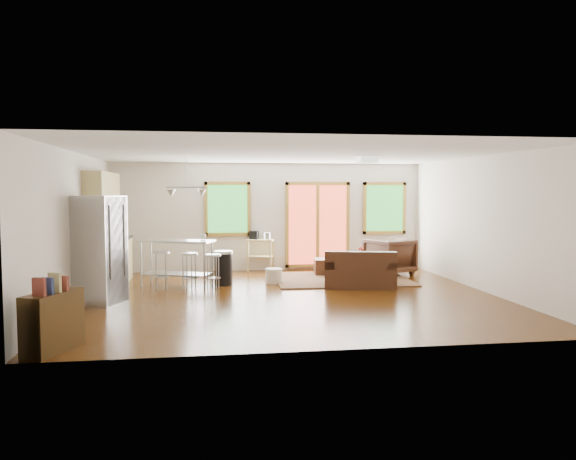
{
  "coord_description": "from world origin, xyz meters",
  "views": [
    {
      "loc": [
        -1.52,
        -10.03,
        1.93
      ],
      "look_at": [
        0.0,
        0.3,
        1.2
      ],
      "focal_mm": 35.0,
      "sensor_mm": 36.0,
      "label": 1
    }
  ],
  "objects": [
    {
      "name": "ceiling",
      "position": [
        0.0,
        0.0,
        2.61
      ],
      "size": [
        7.5,
        7.0,
        0.02
      ],
      "primitive_type": "cube",
      "color": "silver",
      "rests_on": "ground"
    },
    {
      "name": "kitchen_cart",
      "position": [
        -0.24,
        3.35,
        0.66
      ],
      "size": [
        0.73,
        0.58,
        0.97
      ],
      "rotation": [
        0.0,
        0.0,
        -0.31
      ],
      "color": "tan",
      "rests_on": "floor"
    },
    {
      "name": "bar_stool_c",
      "position": [
        -1.38,
        1.09,
        0.51
      ],
      "size": [
        0.4,
        0.4,
        0.68
      ],
      "rotation": [
        0.0,
        0.0,
        -0.29
      ],
      "color": "#B7BABC",
      "rests_on": "floor"
    },
    {
      "name": "left_wall",
      "position": [
        -3.76,
        0.0,
        1.3
      ],
      "size": [
        0.02,
        7.0,
        2.6
      ],
      "primitive_type": "cube",
      "color": "beige",
      "rests_on": "ground"
    },
    {
      "name": "back_wall",
      "position": [
        0.0,
        3.51,
        1.3
      ],
      "size": [
        7.5,
        0.02,
        2.6
      ],
      "primitive_type": "cube",
      "color": "beige",
      "rests_on": "ground"
    },
    {
      "name": "vase",
      "position": [
        1.9,
        2.02,
        0.51
      ],
      "size": [
        0.22,
        0.23,
        0.29
      ],
      "rotation": [
        0.0,
        0.0,
        -0.41
      ],
      "color": "silver",
      "rests_on": "coffee_table"
    },
    {
      "name": "refrigerator",
      "position": [
        -3.34,
        -0.13,
        0.92
      ],
      "size": [
        0.96,
        0.95,
        1.85
      ],
      "rotation": [
        0.0,
        0.0,
        -0.39
      ],
      "color": "#B7BABC",
      "rests_on": "floor"
    },
    {
      "name": "book",
      "position": [
        2.27,
        1.84,
        0.54
      ],
      "size": [
        0.2,
        0.11,
        0.28
      ],
      "primitive_type": "imported",
      "rotation": [
        0.0,
        0.0,
        -0.42
      ],
      "color": "maroon",
      "rests_on": "coffee_table"
    },
    {
      "name": "bookshelf",
      "position": [
        -3.35,
        -3.06,
        0.37
      ],
      "size": [
        0.62,
        0.87,
        0.95
      ],
      "rotation": [
        0.0,
        0.0,
        -0.42
      ],
      "color": "#32200B",
      "rests_on": "floor"
    },
    {
      "name": "window_left",
      "position": [
        -1.0,
        3.46,
        1.5
      ],
      "size": [
        1.1,
        0.05,
        1.3
      ],
      "color": "#1B531E",
      "rests_on": "back_wall"
    },
    {
      "name": "ceiling_flush",
      "position": [
        1.6,
        0.6,
        2.53
      ],
      "size": [
        0.35,
        0.35,
        0.12
      ],
      "primitive_type": "cube",
      "color": "white",
      "rests_on": "ceiling"
    },
    {
      "name": "bar_stool_a",
      "position": [
        -2.41,
        1.25,
        0.54
      ],
      "size": [
        0.39,
        0.39,
        0.73
      ],
      "rotation": [
        0.0,
        0.0,
        0.13
      ],
      "color": "#B7BABC",
      "rests_on": "floor"
    },
    {
      "name": "trash_can",
      "position": [
        -1.17,
        1.45,
        0.36
      ],
      "size": [
        0.49,
        0.49,
        0.7
      ],
      "rotation": [
        0.0,
        0.0,
        -0.34
      ],
      "color": "black",
      "rests_on": "floor"
    },
    {
      "name": "pouf",
      "position": [
        -0.12,
        1.52,
        0.15
      ],
      "size": [
        0.36,
        0.36,
        0.31
      ],
      "primitive_type": "cylinder",
      "rotation": [
        0.0,
        0.0,
        -0.03
      ],
      "color": "beige",
      "rests_on": "floor"
    },
    {
      "name": "floor",
      "position": [
        0.0,
        0.0,
        -0.01
      ],
      "size": [
        7.5,
        7.0,
        0.02
      ],
      "primitive_type": "cube",
      "color": "#321804",
      "rests_on": "ground"
    },
    {
      "name": "right_wall",
      "position": [
        3.76,
        0.0,
        1.3
      ],
      "size": [
        0.02,
        7.0,
        2.6
      ],
      "primitive_type": "cube",
      "color": "beige",
      "rests_on": "ground"
    },
    {
      "name": "cabinets",
      "position": [
        -3.49,
        1.7,
        0.93
      ],
      "size": [
        0.64,
        2.24,
        2.3
      ],
      "color": "tan",
      "rests_on": "floor"
    },
    {
      "name": "pendant_light",
      "position": [
        -1.9,
        1.5,
        1.9
      ],
      "size": [
        0.8,
        0.18,
        0.79
      ],
      "color": "gray",
      "rests_on": "ceiling"
    },
    {
      "name": "armchair",
      "position": [
        2.65,
        2.3,
        0.46
      ],
      "size": [
        1.18,
        1.15,
        0.93
      ],
      "primitive_type": "imported",
      "rotation": [
        0.0,
        0.0,
        3.58
      ],
      "color": "black",
      "rests_on": "floor"
    },
    {
      "name": "rug",
      "position": [
        1.38,
        1.76,
        0.01
      ],
      "size": [
        2.92,
        2.28,
        0.03
      ],
      "primitive_type": "cube",
      "rotation": [
        0.0,
        0.0,
        -0.03
      ],
      "color": "#455A34",
      "rests_on": "floor"
    },
    {
      "name": "window_right",
      "position": [
        2.9,
        3.46,
        1.5
      ],
      "size": [
        1.1,
        0.05,
        1.3
      ],
      "color": "#1B531E",
      "rests_on": "back_wall"
    },
    {
      "name": "island",
      "position": [
        -2.11,
        1.46,
        0.64
      ],
      "size": [
        1.59,
        1.06,
        0.94
      ],
      "rotation": [
        0.0,
        0.0,
        -0.35
      ],
      "color": "#B7BABC",
      "rests_on": "floor"
    },
    {
      "name": "french_doors",
      "position": [
        1.2,
        3.46,
        1.1
      ],
      "size": [
        1.6,
        0.05,
        2.1
      ],
      "color": "#AB3723",
      "rests_on": "back_wall"
    },
    {
      "name": "bar_stool_b",
      "position": [
        -1.85,
        1.09,
        0.53
      ],
      "size": [
        0.44,
        0.44,
        0.71
      ],
      "rotation": [
        0.0,
        0.0,
        -0.39
      ],
      "color": "#B7BABC",
      "rests_on": "floor"
    },
    {
      "name": "cup",
      "position": [
        -1.58,
        1.54,
        1.01
      ],
      "size": [
        0.16,
        0.14,
        0.13
      ],
      "primitive_type": "imported",
      "rotation": [
        0.0,
        0.0,
        0.41
      ],
      "color": "silver",
      "rests_on": "island"
    },
    {
      "name": "loveseat",
      "position": [
        1.53,
        0.79,
        0.3
      ],
      "size": [
        1.54,
        1.08,
        0.75
      ],
      "rotation": [
        0.0,
        0.0,
        -0.22
      ],
      "color": "black",
      "rests_on": "floor"
    },
    {
      "name": "front_wall",
      "position": [
        0.0,
        -3.51,
        1.3
      ],
      "size": [
        7.5,
        0.02,
        2.6
      ],
      "primitive_type": "cube",
      "color": "beige",
      "rests_on": "ground"
    },
    {
      "name": "coffee_table",
      "position": [
        1.75,
        1.82,
        0.32
      ],
      "size": [
        1.02,
        0.74,
        0.37
      ],
      "rotation": [
        0.0,
        0.0,
        0.22
      ],
      "color": "#32200B",
      "rests_on": "floor"
    },
    {
      "name": "ottoman",
      "position": [
        1.22,
        2.49,
        0.19
      ],
      "size": [
        0.62,
        0.62,
        0.37
      ],
      "primitive_type": "cube",
      "rotation": [
        0.0,
        0.0,
        -0.12
      ],
      "color": "black",
      "rests_on": "floor"
    }
  ]
}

